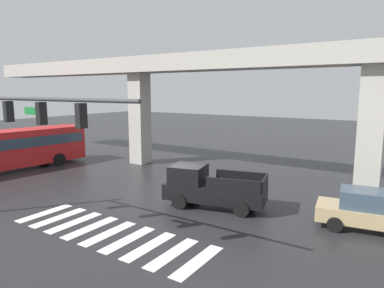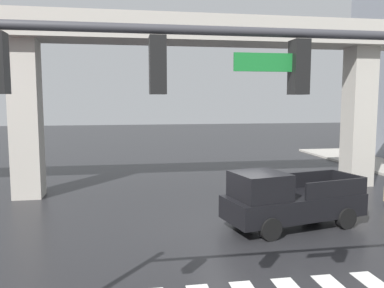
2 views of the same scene
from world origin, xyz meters
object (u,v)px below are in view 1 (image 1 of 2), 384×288
(city_bus, at_px, (12,147))
(sedan_tan, at_px, (369,210))
(pickup_truck, at_px, (209,188))
(traffic_signal_mast, at_px, (7,121))

(city_bus, height_order, sedan_tan, city_bus)
(pickup_truck, distance_m, traffic_signal_mast, 9.68)
(traffic_signal_mast, bearing_deg, city_bus, 150.63)
(pickup_truck, xyz_separation_m, traffic_signal_mast, (-5.31, -7.21, 3.68))
(pickup_truck, relative_size, city_bus, 0.49)
(city_bus, bearing_deg, sedan_tan, 4.73)
(sedan_tan, relative_size, traffic_signal_mast, 0.41)
(pickup_truck, height_order, sedan_tan, pickup_truck)
(pickup_truck, distance_m, sedan_tan, 7.34)
(city_bus, bearing_deg, pickup_truck, 2.96)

